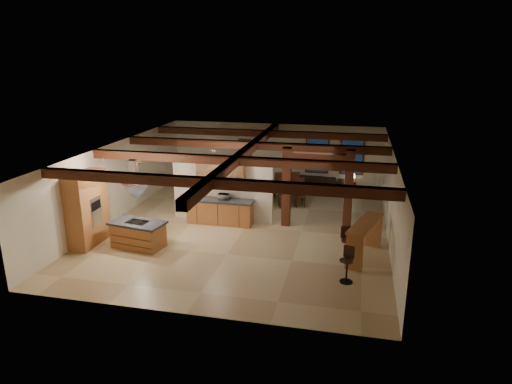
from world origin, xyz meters
The scene contains 22 objects.
ground centered at (0.00, 0.00, 0.00)m, with size 12.00×12.00×0.00m, color tan.
room_walls centered at (0.00, 0.00, 1.78)m, with size 12.00×12.00×12.00m.
ceiling_beams centered at (0.00, 0.00, 2.76)m, with size 10.00×12.00×0.28m.
timber_posts centered at (2.50, 0.50, 1.76)m, with size 2.50×0.30×2.90m.
partition_wall centered at (-1.00, 0.50, 1.10)m, with size 3.80×0.18×2.20m, color silver.
pantry_cabinet centered at (-4.67, -2.60, 1.20)m, with size 0.67×1.60×2.40m.
back_counter centered at (-1.00, 0.11, 0.48)m, with size 2.50×0.66×0.94m.
upper_display_cabinet centered at (-1.00, 0.31, 1.85)m, with size 1.80×0.36×0.95m.
range_hood centered at (-2.98, -2.51, 1.78)m, with size 1.10×1.10×1.40m.
back_windows centered at (2.80, 5.93, 1.50)m, with size 2.70×0.07×1.70m.
framed_art centered at (-1.50, 5.94, 1.70)m, with size 0.65×0.05×0.85m.
recessed_cans centered at (-2.53, -1.93, 2.87)m, with size 3.16×2.46×0.03m.
kitchen_island centered at (-2.98, -2.51, 0.44)m, with size 1.87×1.20×0.87m.
dining_table centered at (0.76, 3.17, 0.31)m, with size 1.78×0.99×0.62m, color #3F1E0F.
sofa centered at (2.11, 5.47, 0.34)m, with size 2.30×0.90×0.67m, color black.
microwave centered at (-0.84, 0.11, 1.05)m, with size 0.39×0.27×0.22m, color #B1B2B6.
bar_counter centered at (4.19, -1.77, 0.78)m, with size 1.18×2.26×1.16m.
side_table centered at (3.67, 5.42, 0.25)m, with size 0.40×0.40×0.50m, color #3A160E.
table_lamp centered at (3.67, 5.42, 0.73)m, with size 0.28×0.28×0.33m.
bar_stool_a centered at (3.73, -3.47, 0.52)m, with size 0.36×0.38×1.03m.
bar_stool_b centered at (3.66, -2.12, 0.55)m, with size 0.39×0.40×1.07m.
dining_chairs centered at (0.76, 3.17, 0.60)m, with size 2.27×2.27×1.17m.
Camera 1 is at (3.76, -15.11, 6.04)m, focal length 32.00 mm.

